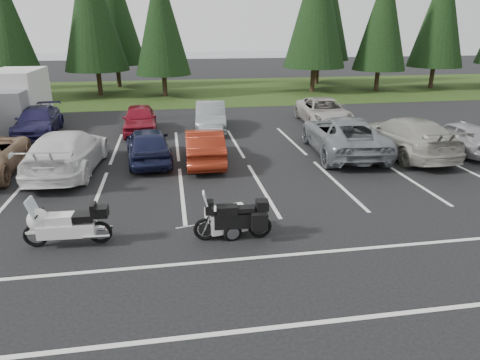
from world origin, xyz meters
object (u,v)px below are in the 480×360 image
object	(u,v)px
car_far_4	(324,112)
touring_motorcycle	(66,221)
car_near_8	(460,136)
car_near_5	(204,146)
car_near_4	(148,145)
car_far_1	(38,121)
cargo_trailer	(227,221)
car_near_7	(405,136)
car_far_3	(211,116)
car_near_6	(343,135)
adventure_motorcycle	(233,215)
car_near_3	(67,151)
car_far_2	(140,119)
box_truck	(13,99)

from	to	relation	value
car_far_4	touring_motorcycle	world-z (taller)	car_far_4
car_near_8	car_far_4	bearing A→B (deg)	-59.32
car_near_5	car_near_4	bearing A→B (deg)	-10.15
car_near_8	car_far_1	size ratio (longest dim) A/B	0.87
car_far_1	cargo_trailer	world-z (taller)	car_far_1
car_near_7	touring_motorcycle	xyz separation A→B (m)	(-12.44, -6.04, -0.14)
car_near_4	touring_motorcycle	bearing A→B (deg)	69.68
car_far_3	car_near_8	bearing A→B (deg)	-24.57
car_near_6	adventure_motorcycle	distance (m)	9.08
car_near_3	car_far_4	world-z (taller)	car_near_3
car_far_1	car_far_2	world-z (taller)	car_far_2
car_far_2	car_far_3	xyz separation A→B (m)	(3.62, 0.02, 0.01)
car_near_3	car_near_6	size ratio (longest dim) A/B	0.94
car_far_4	car_near_8	bearing A→B (deg)	-53.12
box_truck	car_near_4	bearing A→B (deg)	-46.83
box_truck	car_far_2	distance (m)	7.29
car_near_4	adventure_motorcycle	xyz separation A→B (m)	(2.35, -7.14, -0.03)
adventure_motorcycle	car_near_5	bearing A→B (deg)	94.81
car_near_4	car_far_2	distance (m)	5.15
box_truck	car_near_5	xyz separation A→B (m)	(9.53, -8.28, -0.76)
car_near_5	cargo_trailer	size ratio (longest dim) A/B	2.73
car_near_7	car_far_4	distance (m)	6.33
box_truck	adventure_motorcycle	xyz separation A→B (m)	(9.68, -14.95, -0.77)
box_truck	car_far_4	distance (m)	16.83
car_near_7	car_near_5	bearing A→B (deg)	-4.89
car_near_7	car_far_3	size ratio (longest dim) A/B	1.28
cargo_trailer	adventure_motorcycle	distance (m)	0.47
car_far_2	touring_motorcycle	size ratio (longest dim) A/B	1.72
car_near_4	car_near_5	xyz separation A→B (m)	(2.20, -0.46, -0.02)
car_far_2	cargo_trailer	world-z (taller)	car_far_2
adventure_motorcycle	car_near_4	bearing A→B (deg)	111.74
car_near_4	car_near_7	world-z (taller)	car_near_7
car_near_5	car_near_3	bearing A→B (deg)	5.37
car_near_6	cargo_trailer	world-z (taller)	car_near_6
car_near_7	car_near_4	bearing A→B (deg)	-6.98
car_far_2	box_truck	bearing A→B (deg)	155.99
car_near_3	car_far_1	distance (m)	6.94
box_truck	car_near_7	bearing A→B (deg)	-25.40
touring_motorcycle	car_far_1	bearing A→B (deg)	109.74
car_near_7	car_near_8	world-z (taller)	car_near_7
car_near_7	box_truck	bearing A→B (deg)	-28.44
cargo_trailer	car_near_5	bearing A→B (deg)	79.64
box_truck	car_near_3	size ratio (longest dim) A/B	1.03
car_near_6	car_far_1	distance (m)	14.93
car_far_4	car_near_6	bearing A→B (deg)	-97.46
car_near_8	car_far_1	distance (m)	19.91
car_near_4	car_far_2	size ratio (longest dim) A/B	1.02
car_far_2	adventure_motorcycle	bearing A→B (deg)	-78.62
box_truck	car_far_3	size ratio (longest dim) A/B	1.30
car_far_2	car_near_8	bearing A→B (deg)	-24.99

